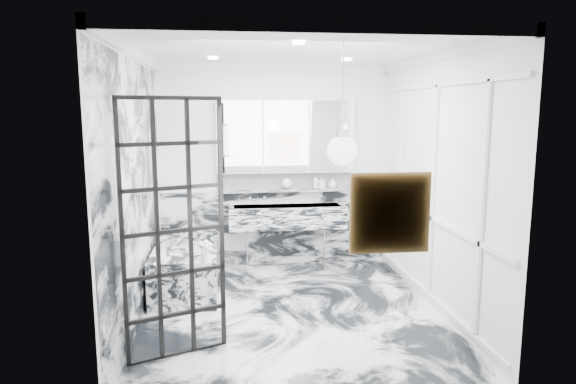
{
  "coord_description": "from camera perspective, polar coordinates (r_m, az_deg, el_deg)",
  "views": [
    {
      "loc": [
        -0.66,
        -5.33,
        2.19
      ],
      "look_at": [
        0.04,
        0.5,
        1.24
      ],
      "focal_mm": 32.0,
      "sensor_mm": 36.0,
      "label": 1
    }
  ],
  "objects": [
    {
      "name": "soap_bottle_c",
      "position": [
        7.26,
        4.96,
        1.02
      ],
      "size": [
        0.12,
        0.12,
        0.15
      ],
      "primitive_type": "imported",
      "rotation": [
        0.0,
        0.0,
        0.01
      ],
      "color": "silver",
      "rests_on": "ledge"
    },
    {
      "name": "sconce_right",
      "position": [
        7.16,
        6.4,
        5.84
      ],
      "size": [
        0.07,
        0.07,
        0.4
      ],
      "primitive_type": "cylinder",
      "color": "white",
      "rests_on": "mirror_cabinet"
    },
    {
      "name": "floor",
      "position": [
        5.8,
        0.24,
        -13.02
      ],
      "size": [
        3.6,
        3.6,
        0.0
      ],
      "primitive_type": "plane",
      "color": "silver",
      "rests_on": "ground"
    },
    {
      "name": "flower_vase",
      "position": [
        5.66,
        -9.24,
        -7.16
      ],
      "size": [
        0.08,
        0.08,
        0.12
      ],
      "primitive_type": "cylinder",
      "color": "silver",
      "rests_on": "bathtub"
    },
    {
      "name": "wall_right",
      "position": [
        5.84,
        16.03,
        1.04
      ],
      "size": [
        0.0,
        3.6,
        3.6
      ],
      "primitive_type": "plane",
      "rotation": [
        1.57,
        0.0,
        -1.57
      ],
      "color": "white",
      "rests_on": "floor"
    },
    {
      "name": "face_pot",
      "position": [
        7.16,
        -0.15,
        0.94
      ],
      "size": [
        0.15,
        0.15,
        0.15
      ],
      "primitive_type": "sphere",
      "color": "white",
      "rests_on": "ledge"
    },
    {
      "name": "artwork",
      "position": [
        3.83,
        11.24,
        -2.29
      ],
      "size": [
        0.5,
        0.05,
        0.5
      ],
      "primitive_type": "cube",
      "color": "#CE6515",
      "rests_on": "wall_front"
    },
    {
      "name": "wall_left",
      "position": [
        5.47,
        -16.64,
        0.47
      ],
      "size": [
        0.0,
        3.6,
        3.6
      ],
      "primitive_type": "plane",
      "rotation": [
        1.57,
        0.0,
        1.57
      ],
      "color": "white",
      "rests_on": "floor"
    },
    {
      "name": "soap_bottle_b",
      "position": [
        7.23,
        3.73,
        1.1
      ],
      "size": [
        0.1,
        0.1,
        0.17
      ],
      "primitive_type": "imported",
      "rotation": [
        0.0,
        0.0,
        0.37
      ],
      "color": "#4C4C51",
      "rests_on": "ledge"
    },
    {
      "name": "wall_back",
      "position": [
        7.2,
        -1.52,
        2.88
      ],
      "size": [
        3.6,
        0.0,
        3.6
      ],
      "primitive_type": "plane",
      "rotation": [
        1.57,
        0.0,
        0.0
      ],
      "color": "white",
      "rests_on": "floor"
    },
    {
      "name": "subway_tile",
      "position": [
        7.22,
        -0.31,
        1.34
      ],
      "size": [
        1.9,
        0.03,
        0.23
      ],
      "primitive_type": "cube",
      "color": "white",
      "rests_on": "wall_back"
    },
    {
      "name": "marble_clad_left",
      "position": [
        5.47,
        -16.45,
        -0.15
      ],
      "size": [
        0.02,
        3.56,
        2.68
      ],
      "primitive_type": "cube",
      "color": "silver",
      "rests_on": "floor"
    },
    {
      "name": "panel_molding",
      "position": [
        5.85,
        15.8,
        0.07
      ],
      "size": [
        0.03,
        3.4,
        2.3
      ],
      "primitive_type": "cube",
      "color": "white",
      "rests_on": "floor"
    },
    {
      "name": "ceiling",
      "position": [
        5.4,
        0.26,
        15.65
      ],
      "size": [
        3.6,
        3.6,
        0.0
      ],
      "primitive_type": "plane",
      "rotation": [
        3.14,
        0.0,
        0.0
      ],
      "color": "white",
      "rests_on": "wall_back"
    },
    {
      "name": "trough_sink",
      "position": [
        7.08,
        -0.1,
        -2.72
      ],
      "size": [
        1.6,
        0.45,
        0.3
      ],
      "primitive_type": "cube",
      "color": "silver",
      "rests_on": "wall_back"
    },
    {
      "name": "marble_clad_back",
      "position": [
        7.32,
        -1.47,
        -3.97
      ],
      "size": [
        3.18,
        0.05,
        1.05
      ],
      "primitive_type": "cube",
      "color": "silver",
      "rests_on": "floor"
    },
    {
      "name": "mirror_cabinet",
      "position": [
        7.11,
        -0.26,
        6.19
      ],
      "size": [
        1.9,
        0.16,
        1.0
      ],
      "primitive_type": "cube",
      "color": "white",
      "rests_on": "wall_back"
    },
    {
      "name": "sconce_left",
      "position": [
        6.97,
        -6.92,
        5.74
      ],
      "size": [
        0.07,
        0.07,
        0.4
      ],
      "primitive_type": "cylinder",
      "color": "white",
      "rests_on": "mirror_cabinet"
    },
    {
      "name": "bathtub",
      "position": [
        6.53,
        -11.14,
        -8.06
      ],
      "size": [
        0.75,
        1.65,
        0.55
      ],
      "primitive_type": "cube",
      "color": "silver",
      "rests_on": "floor"
    },
    {
      "name": "ledge",
      "position": [
        7.18,
        -0.25,
        0.2
      ],
      "size": [
        1.9,
        0.14,
        0.04
      ],
      "primitive_type": "cube",
      "color": "silver",
      "rests_on": "wall_back"
    },
    {
      "name": "crittall_door",
      "position": [
        4.58,
        -12.55,
        -4.27
      ],
      "size": [
        0.83,
        0.36,
        2.29
      ],
      "primitive_type": null,
      "rotation": [
        0.0,
        0.0,
        0.38
      ],
      "color": "black",
      "rests_on": "floor"
    },
    {
      "name": "soap_bottle_a",
      "position": [
        7.21,
        3.1,
        1.16
      ],
      "size": [
        0.08,
        0.08,
        0.19
      ],
      "primitive_type": "imported",
      "rotation": [
        0.0,
        0.0,
        -0.15
      ],
      "color": "#8C5919",
      "rests_on": "ledge"
    },
    {
      "name": "wall_front",
      "position": [
        3.67,
        3.72,
        -3.28
      ],
      "size": [
        3.6,
        0.0,
        3.6
      ],
      "primitive_type": "plane",
      "rotation": [
        -1.57,
        0.0,
        0.0
      ],
      "color": "white",
      "rests_on": "floor"
    },
    {
      "name": "amber_bottle",
      "position": [
        7.23,
        3.4,
        0.81
      ],
      "size": [
        0.04,
        0.04,
        0.1
      ],
      "primitive_type": "cylinder",
      "color": "#8C5919",
      "rests_on": "ledge"
    },
    {
      "name": "pendant_light",
      "position": [
        4.14,
        6.01,
        4.58
      ],
      "size": [
        0.24,
        0.24,
        0.24
      ],
      "primitive_type": "sphere",
      "color": "white",
      "rests_on": "ceiling"
    }
  ]
}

